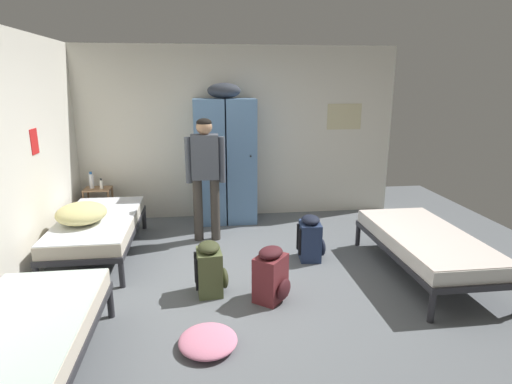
# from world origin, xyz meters

# --- Properties ---
(ground_plane) EXTENTS (7.75, 7.75, 0.00)m
(ground_plane) POSITION_xyz_m (0.00, 0.00, 0.00)
(ground_plane) COLOR slate
(room_backdrop) EXTENTS (4.93, 4.90, 2.62)m
(room_backdrop) POSITION_xyz_m (-1.20, 1.24, 1.31)
(room_backdrop) COLOR silver
(room_backdrop) RESTS_ON ground_plane
(locker_bank) EXTENTS (0.90, 0.55, 2.07)m
(locker_bank) POSITION_xyz_m (-0.22, 2.14, 0.97)
(locker_bank) COLOR #5B84B2
(locker_bank) RESTS_ON ground_plane
(shelf_unit) EXTENTS (0.38, 0.30, 0.57)m
(shelf_unit) POSITION_xyz_m (-2.10, 2.17, 0.35)
(shelf_unit) COLOR #99704C
(shelf_unit) RESTS_ON ground_plane
(bed_right) EXTENTS (0.90, 1.90, 0.49)m
(bed_right) POSITION_xyz_m (1.85, -0.02, 0.38)
(bed_right) COLOR #28282D
(bed_right) RESTS_ON ground_plane
(bed_left_rear) EXTENTS (0.90, 1.90, 0.49)m
(bed_left_rear) POSITION_xyz_m (-1.85, 1.02, 0.38)
(bed_left_rear) COLOR #28282D
(bed_left_rear) RESTS_ON ground_plane
(bed_left_front) EXTENTS (0.90, 1.90, 0.49)m
(bed_left_front) POSITION_xyz_m (-1.85, -1.40, 0.38)
(bed_left_front) COLOR #28282D
(bed_left_front) RESTS_ON ground_plane
(bedding_heap) EXTENTS (0.57, 0.64, 0.23)m
(bedding_heap) POSITION_xyz_m (-1.98, 0.82, 0.61)
(bedding_heap) COLOR #D1C67F
(bedding_heap) RESTS_ON bed_left_rear
(person_traveler) EXTENTS (0.52, 0.22, 1.64)m
(person_traveler) POSITION_xyz_m (-0.52, 1.37, 0.99)
(person_traveler) COLOR #3D3833
(person_traveler) RESTS_ON ground_plane
(water_bottle) EXTENTS (0.07, 0.07, 0.25)m
(water_bottle) POSITION_xyz_m (-2.18, 2.19, 0.68)
(water_bottle) COLOR white
(water_bottle) RESTS_ON shelf_unit
(lotion_bottle) EXTENTS (0.05, 0.05, 0.15)m
(lotion_bottle) POSITION_xyz_m (-2.03, 2.13, 0.64)
(lotion_bottle) COLOR white
(lotion_bottle) RESTS_ON shelf_unit
(backpack_navy) EXTENTS (0.36, 0.34, 0.55)m
(backpack_navy) POSITION_xyz_m (0.71, 0.56, 0.26)
(backpack_navy) COLOR navy
(backpack_navy) RESTS_ON ground_plane
(backpack_maroon) EXTENTS (0.42, 0.41, 0.55)m
(backpack_maroon) POSITION_xyz_m (0.08, -0.36, 0.26)
(backpack_maroon) COLOR maroon
(backpack_maroon) RESTS_ON ground_plane
(backpack_olive) EXTENTS (0.35, 0.34, 0.55)m
(backpack_olive) POSITION_xyz_m (-0.51, -0.14, 0.26)
(backpack_olive) COLOR #566038
(backpack_olive) RESTS_ON ground_plane
(clothes_pile_pink) EXTENTS (0.48, 0.52, 0.11)m
(clothes_pile_pink) POSITION_xyz_m (-0.56, -1.05, 0.05)
(clothes_pile_pink) COLOR pink
(clothes_pile_pink) RESTS_ON ground_plane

